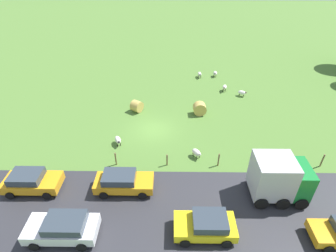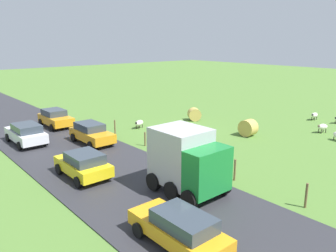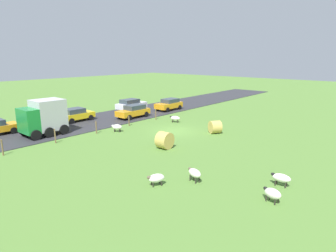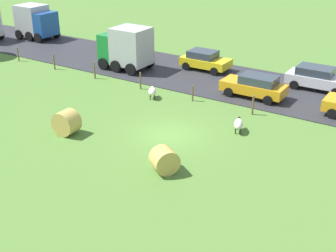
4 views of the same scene
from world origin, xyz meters
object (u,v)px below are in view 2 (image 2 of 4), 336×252
Objects in this scene: car_3 at (180,228)px; car_1 at (83,164)px; sheep_1 at (314,115)px; sheep_5 at (139,123)px; car_2 at (91,133)px; car_5 at (55,118)px; truck_1 at (187,160)px; car_0 at (26,133)px; hay_bale_1 at (248,128)px; sheep_4 at (323,127)px; sheep_0 at (178,145)px; hay_bale_0 at (194,114)px.

car_1 is at bearing -92.50° from car_3.
sheep_5 is at bearing -30.08° from sheep_1.
car_1 is 6.92m from car_2.
car_3 is 22.03m from car_5.
car_0 is at bearing -76.15° from truck_1.
car_1 reaches higher than hay_bale_1.
sheep_4 is 0.82× the size of hay_bale_1.
sheep_0 is 0.88× the size of hay_bale_0.
hay_bale_0 reaches higher than sheep_4.
car_3 is at bearing 42.89° from truck_1.
sheep_1 is 0.30× the size of car_1.
car_2 is (16.99, -10.50, 0.32)m from sheep_4.
sheep_1 is at bearing 140.11° from hay_bale_0.
hay_bale_1 is 13.11m from car_2.
hay_bale_1 is (0.56, 7.04, 0.08)m from hay_bale_0.
sheep_0 is 7.57m from car_1.
car_5 reaches higher than car_1.
sheep_0 is 13.41m from car_5.
sheep_4 is 0.26× the size of car_0.
car_0 reaches higher than car_5.
sheep_5 is 0.89× the size of hay_bale_1.
sheep_1 is 27.48m from car_0.
sheep_4 is at bearing 160.49° from sheep_0.
sheep_4 reaches higher than sheep_1.
hay_bale_0 is at bearing -64.18° from sheep_4.
car_3 is (4.05, 14.73, -0.04)m from car_2.
truck_1 is at bearing 21.49° from hay_bale_1.
car_3 reaches higher than hay_bale_0.
sheep_4 is at bearing 146.89° from car_0.
sheep_5 is at bearing -121.04° from car_3.
sheep_0 is 7.38m from hay_bale_1.
car_3 reaches higher than sheep_1.
car_5 reaches higher than hay_bale_0.
truck_1 is 14.99m from car_0.
car_5 is (3.95, -12.80, 0.38)m from sheep_0.
car_1 is (14.88, -0.90, 0.15)m from hay_bale_1.
car_2 reaches higher than hay_bale_1.
car_2 is at bearing -105.37° from car_3.
car_3 is (3.64, 3.38, -1.01)m from truck_1.
car_0 is 9.06m from car_1.
hay_bale_0 is (-6.13, 1.12, 0.13)m from sheep_5.
car_5 is at bearing -136.31° from car_0.
sheep_4 is at bearing 133.65° from sheep_5.
sheep_0 is 12.01m from car_0.
car_0 is 5.44m from car_5.
car_5 reaches higher than sheep_5.
car_1 is at bearing -59.24° from truck_1.
sheep_0 is at bearing -179.96° from car_1.
sheep_0 is at bearing 37.92° from hay_bale_0.
sheep_1 is at bearing 145.60° from car_5.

